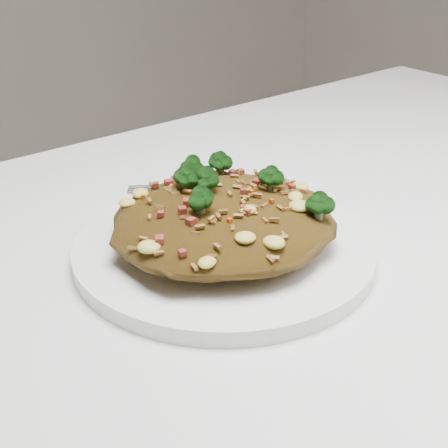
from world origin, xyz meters
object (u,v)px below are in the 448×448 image
at_px(dining_table, 338,352).
at_px(fork, 219,189).
at_px(plate, 224,247).
at_px(fried_rice, 224,211).

xyz_separation_m(dining_table, fork, (-0.01, 0.16, 0.11)).
height_order(dining_table, plate, plate).
bearing_deg(fried_rice, dining_table, -49.27).
bearing_deg(plate, fried_rice, 42.99).
bearing_deg(dining_table, plate, 131.24).
bearing_deg(plate, dining_table, -48.76).
relative_size(dining_table, fork, 8.65).
distance_m(plate, fork, 0.10).
distance_m(plate, fried_rice, 0.03).
xyz_separation_m(plate, fork, (0.06, 0.08, 0.01)).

